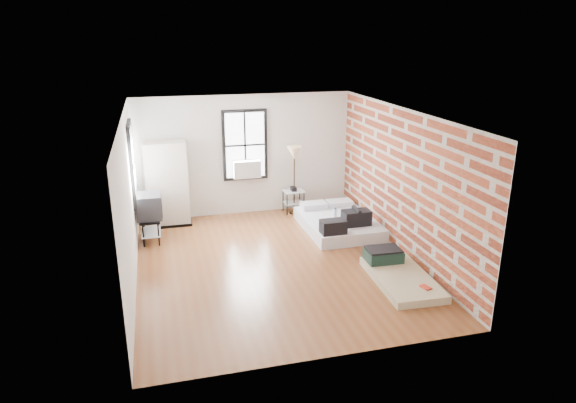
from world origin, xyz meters
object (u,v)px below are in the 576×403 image
object	(u,v)px
floor_lamp	(294,156)
mattress_main	(339,222)
side_table	(293,195)
mattress_bare	(397,273)
wardrobe	(167,184)
tv_stand	(149,208)

from	to	relation	value
floor_lamp	mattress_main	bearing A→B (deg)	-63.48
side_table	mattress_bare	bearing A→B (deg)	-77.70
mattress_main	wardrobe	bearing A→B (deg)	159.15
mattress_bare	wardrobe	bearing A→B (deg)	137.22
mattress_main	floor_lamp	xyz separation A→B (m)	(-0.65, 1.30, 1.21)
floor_lamp	side_table	bearing A→B (deg)	88.83
mattress_bare	mattress_main	bearing A→B (deg)	96.83
side_table	floor_lamp	size ratio (longest dim) A/B	0.39
mattress_bare	side_table	distance (m)	3.95
wardrobe	floor_lamp	xyz separation A→B (m)	(2.91, 0.00, 0.45)
mattress_bare	floor_lamp	world-z (taller)	floor_lamp
mattress_main	floor_lamp	bearing A→B (deg)	115.79
side_table	tv_stand	world-z (taller)	tv_stand
side_table	tv_stand	bearing A→B (deg)	-163.57
mattress_main	wardrobe	distance (m)	3.87
mattress_bare	wardrobe	world-z (taller)	wardrobe
wardrobe	tv_stand	distance (m)	1.01
floor_lamp	tv_stand	distance (m)	3.49
mattress_main	tv_stand	size ratio (longest dim) A/B	2.00
side_table	floor_lamp	xyz separation A→B (m)	(-0.00, -0.07, 0.96)
floor_lamp	tv_stand	size ratio (longest dim) A/B	1.61
wardrobe	tv_stand	size ratio (longest dim) A/B	1.86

